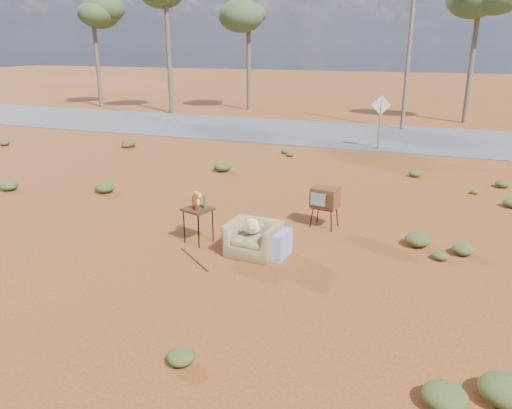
% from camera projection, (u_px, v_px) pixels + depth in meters
% --- Properties ---
extents(ground, '(140.00, 140.00, 0.00)m').
position_uv_depth(ground, '(228.00, 257.00, 10.19)').
color(ground, brown).
rests_on(ground, ground).
extents(highway, '(140.00, 7.00, 0.04)m').
position_uv_depth(highway, '(353.00, 135.00, 23.57)').
color(highway, '#565659').
rests_on(highway, ground).
extents(dirt_mound, '(26.00, 18.00, 2.00)m').
position_uv_depth(dirt_mound, '(89.00, 86.00, 50.40)').
color(dirt_mound, brown).
rests_on(dirt_mound, ground).
extents(armchair, '(1.27, 0.79, 0.91)m').
position_uv_depth(armchair, '(258.00, 235.00, 10.22)').
color(armchair, olive).
rests_on(armchair, ground).
extents(tv_unit, '(0.67, 0.58, 0.97)m').
position_uv_depth(tv_unit, '(325.00, 198.00, 11.64)').
color(tv_unit, black).
rests_on(tv_unit, ground).
extents(side_table, '(0.69, 0.69, 1.09)m').
position_uv_depth(side_table, '(198.00, 207.00, 10.75)').
color(side_table, '#3C2616').
rests_on(side_table, ground).
extents(rusty_bar, '(1.03, 0.84, 0.03)m').
position_uv_depth(rusty_bar, '(194.00, 259.00, 10.06)').
color(rusty_bar, '#4F2015').
rests_on(rusty_bar, ground).
extents(road_sign, '(0.78, 0.06, 2.19)m').
position_uv_depth(road_sign, '(380.00, 113.00, 19.94)').
color(road_sign, brown).
rests_on(road_sign, ground).
extents(eucalyptus_far_left, '(3.20, 3.20, 7.10)m').
position_uv_depth(eucalyptus_far_left, '(93.00, 14.00, 32.12)').
color(eucalyptus_far_left, brown).
rests_on(eucalyptus_far_left, ground).
extents(eucalyptus_near_left, '(3.20, 3.20, 6.60)m').
position_uv_depth(eucalyptus_near_left, '(249.00, 21.00, 30.76)').
color(eucalyptus_near_left, brown).
rests_on(eucalyptus_near_left, ground).
extents(utility_pole_center, '(1.40, 0.20, 8.00)m').
position_uv_depth(utility_pole_center, '(410.00, 43.00, 23.86)').
color(utility_pole_center, brown).
rests_on(utility_pole_center, ground).
extents(scrub_patch, '(17.49, 8.07, 0.33)m').
position_uv_depth(scrub_patch, '(262.00, 190.00, 14.35)').
color(scrub_patch, '#475224').
rests_on(scrub_patch, ground).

